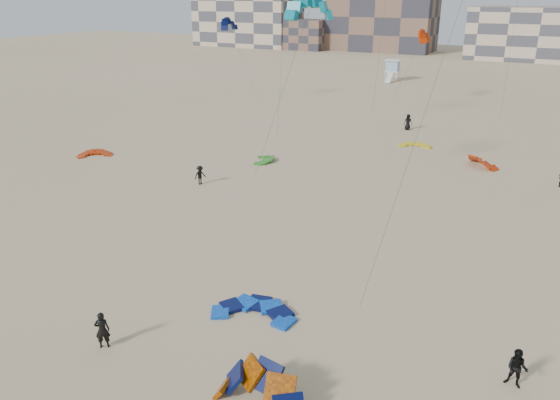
% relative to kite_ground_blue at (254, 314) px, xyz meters
% --- Properties ---
extents(ground, '(320.00, 320.00, 0.00)m').
position_rel_kite_ground_blue_xyz_m(ground, '(-4.45, -3.42, 0.00)').
color(ground, tan).
rests_on(ground, ground).
extents(kite_ground_blue, '(4.67, 4.82, 0.75)m').
position_rel_kite_ground_blue_xyz_m(kite_ground_blue, '(0.00, 0.00, 0.00)').
color(kite_ground_blue, blue).
rests_on(kite_ground_blue, ground).
extents(kite_ground_red, '(4.54, 4.55, 1.31)m').
position_rel_kite_ground_blue_xyz_m(kite_ground_red, '(-28.58, 17.69, 0.00)').
color(kite_ground_red, '#C82F00').
rests_on(kite_ground_red, ground).
extents(kite_ground_green, '(3.95, 3.82, 1.34)m').
position_rel_kite_ground_blue_xyz_m(kite_ground_green, '(-12.62, 23.84, 0.00)').
color(kite_ground_green, '#24872A').
rests_on(kite_ground_green, ground).
extents(kite_ground_red_far, '(4.79, 4.77, 3.01)m').
position_rel_kite_ground_blue_xyz_m(kite_ground_red_far, '(6.54, 31.84, 0.00)').
color(kite_ground_red_far, '#C82F00').
rests_on(kite_ground_red_far, ground).
extents(kite_ground_yellow, '(3.71, 3.84, 0.57)m').
position_rel_kite_ground_blue_xyz_m(kite_ground_yellow, '(-0.85, 35.90, 0.00)').
color(kite_ground_yellow, yellow).
rests_on(kite_ground_yellow, ground).
extents(kitesurfer_main, '(0.80, 0.76, 1.85)m').
position_rel_kite_ground_blue_xyz_m(kitesurfer_main, '(-4.83, -5.59, 0.92)').
color(kitesurfer_main, black).
rests_on(kitesurfer_main, ground).
extents(kitesurfer_b, '(0.95, 0.79, 1.77)m').
position_rel_kite_ground_blue_xyz_m(kitesurfer_b, '(12.39, 0.25, 0.89)').
color(kitesurfer_b, black).
rests_on(kitesurfer_b, ground).
extents(kitesurfer_c, '(0.97, 1.22, 1.64)m').
position_rel_kite_ground_blue_xyz_m(kitesurfer_c, '(-14.07, 15.35, 0.82)').
color(kitesurfer_c, black).
rests_on(kitesurfer_c, ground).
extents(kitesurfer_e, '(1.08, 0.92, 1.87)m').
position_rel_kite_ground_blue_xyz_m(kitesurfer_e, '(-3.49, 42.88, 0.93)').
color(kitesurfer_e, black).
rests_on(kitesurfer_e, ground).
extents(kite_fly_teal_a, '(7.29, 4.91, 14.61)m').
position_rel_kite_ground_blue_xyz_m(kite_fly_teal_a, '(-4.79, 16.78, 14.23)').
color(kite_fly_teal_a, '#0D9DAE').
rests_on(kite_fly_teal_a, ground).
extents(kite_fly_navy, '(9.47, 6.26, 11.35)m').
position_rel_kite_ground_blue_xyz_m(kite_fly_navy, '(-30.51, 46.58, 11.03)').
color(kite_fly_navy, '#070B48').
rests_on(kite_fly_navy, ground).
extents(kite_fly_red, '(5.12, 4.54, 9.87)m').
position_rel_kite_ground_blue_xyz_m(kite_fly_red, '(-6.25, 58.88, 9.42)').
color(kite_fly_red, '#C82F00').
rests_on(kite_fly_red, ground).
extents(lifeguard_tower_far, '(2.84, 5.25, 3.78)m').
position_rel_kite_ground_blue_xyz_m(lifeguard_tower_far, '(-16.06, 79.04, 1.88)').
color(lifeguard_tower_far, white).
rests_on(lifeguard_tower_far, ground).
extents(condo_west_a, '(30.00, 15.00, 14.00)m').
position_rel_kite_ground_blue_xyz_m(condo_west_a, '(-74.45, 126.58, 7.00)').
color(condo_west_a, beige).
rests_on(condo_west_a, ground).
extents(condo_west_b, '(28.00, 14.00, 18.00)m').
position_rel_kite_ground_blue_xyz_m(condo_west_b, '(-34.45, 130.58, 9.00)').
color(condo_west_b, brown).
rests_on(condo_west_b, ground).
extents(condo_mid, '(32.00, 16.00, 12.00)m').
position_rel_kite_ground_blue_xyz_m(condo_mid, '(5.55, 126.58, 6.00)').
color(condo_mid, beige).
rests_on(condo_mid, ground).
extents(condo_fill_left, '(12.00, 10.00, 8.00)m').
position_rel_kite_ground_blue_xyz_m(condo_fill_left, '(-54.45, 124.58, 4.00)').
color(condo_fill_left, brown).
rests_on(condo_fill_left, ground).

